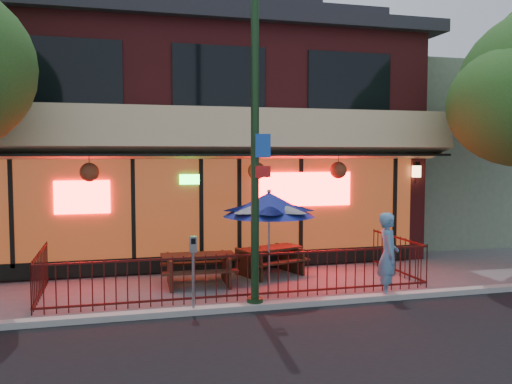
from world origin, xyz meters
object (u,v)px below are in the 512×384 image
Objects in this scene: picnic_table_left at (198,265)px; picnic_table_right at (270,257)px; patio_umbrella at (269,204)px; pedestrian at (388,255)px; street_light at (255,148)px; parking_meter_near at (193,261)px.

picnic_table_right is at bearing 17.93° from picnic_table_left.
picnic_table_right is at bearing 73.34° from patio_umbrella.
picnic_table_left is at bearing 142.86° from patio_umbrella.
picnic_table_left is 4.30m from pedestrian.
pedestrian reaches higher than picnic_table_left.
patio_umbrella is at bearing 61.43° from street_light.
pedestrian is at bearing 1.80° from parking_meter_near.
picnic_table_left is at bearing -162.07° from picnic_table_right.
parking_meter_near is (-1.83, -1.18, -0.93)m from patio_umbrella.
picnic_table_right is 1.31× the size of parking_meter_near.
picnic_table_left is (-0.80, 2.17, -2.67)m from street_light.
street_light is at bearing -69.67° from picnic_table_left.
picnic_table_right is 3.73m from parking_meter_near.
picnic_table_right is (1.91, 0.62, -0.02)m from picnic_table_left.
picnic_table_left is at bearing 79.11° from parking_meter_near.
patio_umbrella is at bearing 32.76° from parking_meter_near.
street_light is 3.68m from pedestrian.
street_light is 3.53m from picnic_table_left.
patio_umbrella is 2.75m from pedestrian.
pedestrian is 4.16m from parking_meter_near.
parking_meter_near is (-1.23, -0.08, -2.14)m from street_light.
pedestrian is (2.32, -1.05, -1.04)m from patio_umbrella.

